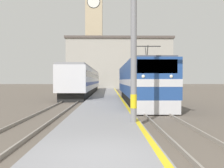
% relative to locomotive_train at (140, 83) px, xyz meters
% --- Properties ---
extents(ground_plane, '(200.00, 200.00, 0.00)m').
position_rel_locomotive_train_xyz_m(ground_plane, '(-3.08, 13.09, -1.83)').
color(ground_plane, '#60564C').
extents(platform, '(3.45, 140.00, 0.26)m').
position_rel_locomotive_train_xyz_m(platform, '(-3.08, 8.09, -1.71)').
color(platform, gray).
rests_on(platform, ground).
extents(rail_track_near, '(2.84, 140.00, 0.16)m').
position_rel_locomotive_train_xyz_m(rail_track_near, '(0.00, 8.09, -1.80)').
color(rail_track_near, '#60564C').
rests_on(rail_track_near, ground).
extents(rail_track_far, '(2.83, 140.00, 0.16)m').
position_rel_locomotive_train_xyz_m(rail_track_far, '(-6.26, 8.09, -1.80)').
color(rail_track_far, '#60564C').
rests_on(rail_track_far, ground).
extents(locomotive_train, '(2.92, 16.76, 4.55)m').
position_rel_locomotive_train_xyz_m(locomotive_train, '(0.00, 0.00, 0.00)').
color(locomotive_train, black).
rests_on(locomotive_train, ground).
extents(passenger_train, '(2.92, 30.78, 3.67)m').
position_rel_locomotive_train_xyz_m(passenger_train, '(-6.26, 15.60, 0.15)').
color(passenger_train, black).
rests_on(passenger_train, ground).
extents(catenary_mast, '(1.99, 0.28, 7.14)m').
position_rel_locomotive_train_xyz_m(catenary_mast, '(-1.63, -11.85, 1.92)').
color(catenary_mast, gray).
rests_on(catenary_mast, platform).
extents(clock_tower, '(5.54, 5.54, 29.66)m').
position_rel_locomotive_train_xyz_m(clock_tower, '(-6.67, 47.81, 13.92)').
color(clock_tower, tan).
rests_on(clock_tower, ground).
extents(station_building, '(24.32, 7.19, 11.82)m').
position_rel_locomotive_train_xyz_m(station_building, '(-0.33, 37.73, 4.10)').
color(station_building, '#A8A399').
rests_on(station_building, ground).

